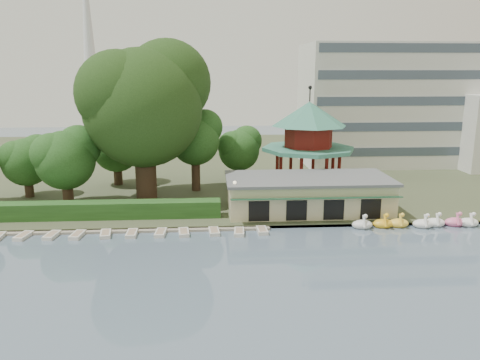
{
  "coord_description": "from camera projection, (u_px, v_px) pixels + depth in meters",
  "views": [
    {
      "loc": [
        -0.98,
        -28.91,
        15.99
      ],
      "look_at": [
        2.0,
        18.0,
        5.0
      ],
      "focal_mm": 35.0,
      "sensor_mm": 36.0,
      "label": 1
    }
  ],
  "objects": [
    {
      "name": "shore",
      "position": [
        216.0,
        163.0,
        82.28
      ],
      "size": [
        220.0,
        70.0,
        0.4
      ],
      "primitive_type": "cube",
      "color": "#424930",
      "rests_on": "ground"
    },
    {
      "name": "pavilion",
      "position": [
        309.0,
        137.0,
        61.93
      ],
      "size": [
        12.4,
        12.4,
        13.5
      ],
      "color": "#C6BC90",
      "rests_on": "shore"
    },
    {
      "name": "office_building",
      "position": [
        409.0,
        109.0,
        79.21
      ],
      "size": [
        38.0,
        18.0,
        20.0
      ],
      "color": "silver",
      "rests_on": "shore"
    },
    {
      "name": "big_tree",
      "position": [
        144.0,
        100.0,
        55.81
      ],
      "size": [
        15.63,
        14.56,
        19.49
      ],
      "color": "#3A281C",
      "rests_on": "shore"
    },
    {
      "name": "ground_plane",
      "position": [
        227.0,
        312.0,
        31.8
      ],
      "size": [
        220.0,
        220.0,
        0.0
      ],
      "primitive_type": "plane",
      "color": "slate",
      "rests_on": "ground"
    },
    {
      "name": "boathouse",
      "position": [
        308.0,
        194.0,
        53.23
      ],
      "size": [
        18.6,
        9.39,
        3.9
      ],
      "color": "#C6BC90",
      "rests_on": "shore"
    },
    {
      "name": "embankment",
      "position": [
        221.0,
        227.0,
        48.57
      ],
      "size": [
        220.0,
        0.6,
        0.3
      ],
      "primitive_type": "cube",
      "color": "gray",
      "rests_on": "ground"
    },
    {
      "name": "small_trees",
      "position": [
        114.0,
        149.0,
        59.98
      ],
      "size": [
        38.91,
        16.92,
        10.72
      ],
      "color": "#3A281C",
      "rests_on": "shore"
    },
    {
      "name": "lamp_post",
      "position": [
        235.0,
        193.0,
        49.59
      ],
      "size": [
        0.36,
        0.36,
        4.28
      ],
      "color": "black",
      "rests_on": "shore"
    },
    {
      "name": "swan_boats",
      "position": [
        436.0,
        223.0,
        49.27
      ],
      "size": [
        17.88,
        2.16,
        1.92
      ],
      "color": "white",
      "rests_on": "ground"
    },
    {
      "name": "broadcast_tower",
      "position": [
        87.0,
        16.0,
        157.51
      ],
      "size": [
        8.0,
        8.0,
        96.0
      ],
      "color": "silver",
      "rests_on": "ground"
    },
    {
      "name": "moored_rowboats",
      "position": [
        106.0,
        234.0,
        46.42
      ],
      "size": [
        32.34,
        2.73,
        0.36
      ],
      "color": "silver",
      "rests_on": "ground"
    },
    {
      "name": "hedge",
      "position": [
        82.0,
        210.0,
        50.49
      ],
      "size": [
        30.0,
        2.0,
        1.8
      ],
      "primitive_type": "cube",
      "color": "#26511D",
      "rests_on": "shore"
    },
    {
      "name": "dock",
      "position": [
        104.0,
        230.0,
        47.74
      ],
      "size": [
        34.0,
        1.6,
        0.24
      ],
      "primitive_type": "cube",
      "color": "gray",
      "rests_on": "ground"
    }
  ]
}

